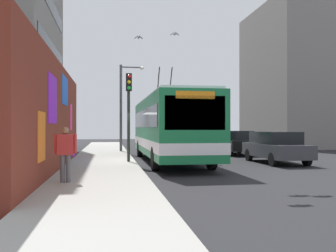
# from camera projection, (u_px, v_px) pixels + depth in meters

# --- Properties ---
(ground_plane) EXTENTS (80.00, 80.00, 0.00)m
(ground_plane) POSITION_uv_depth(u_px,v_px,m) (135.00, 163.00, 18.68)
(ground_plane) COLOR #232326
(sidewalk_slab) EXTENTS (48.00, 3.20, 0.15)m
(sidewalk_slab) POSITION_uv_depth(u_px,v_px,m) (102.00, 162.00, 18.43)
(sidewalk_slab) COLOR #9E9B93
(sidewalk_slab) RESTS_ON ground_plane
(graffiti_wall) EXTENTS (15.12, 0.32, 4.37)m
(graffiti_wall) POSITION_uv_depth(u_px,v_px,m) (56.00, 118.00, 14.77)
(graffiti_wall) COLOR maroon
(graffiti_wall) RESTS_ON ground_plane
(building_far_right) EXTENTS (10.83, 8.93, 13.03)m
(building_far_right) POSITION_uv_depth(u_px,v_px,m) (304.00, 78.00, 35.32)
(building_far_right) COLOR gray
(building_far_right) RESTS_ON ground_plane
(city_bus) EXTENTS (11.86, 2.69, 5.13)m
(city_bus) POSITION_uv_depth(u_px,v_px,m) (169.00, 126.00, 19.34)
(city_bus) COLOR #19723F
(city_bus) RESTS_ON ground_plane
(parked_car_dark_gray) EXTENTS (4.51, 1.89, 1.58)m
(parked_car_dark_gray) POSITION_uv_depth(u_px,v_px,m) (276.00, 147.00, 18.76)
(parked_car_dark_gray) COLOR #38383D
(parked_car_dark_gray) RESTS_ON ground_plane
(parked_car_black) EXTENTS (4.62, 1.94, 1.58)m
(parked_car_black) POSITION_uv_depth(u_px,v_px,m) (235.00, 142.00, 24.85)
(parked_car_black) COLOR black
(parked_car_black) RESTS_ON ground_plane
(pedestrian_near_wall) EXTENTS (0.22, 0.67, 1.66)m
(pedestrian_near_wall) POSITION_uv_depth(u_px,v_px,m) (65.00, 150.00, 11.14)
(pedestrian_near_wall) COLOR #595960
(pedestrian_near_wall) RESTS_ON sidewalk_slab
(traffic_light) EXTENTS (0.49, 0.28, 4.25)m
(traffic_light) POSITION_uv_depth(u_px,v_px,m) (129.00, 102.00, 17.88)
(traffic_light) COLOR #2D382D
(traffic_light) RESTS_ON sidewalk_slab
(street_lamp) EXTENTS (0.44, 1.70, 6.03)m
(street_lamp) POSITION_uv_depth(u_px,v_px,m) (124.00, 101.00, 26.11)
(street_lamp) COLOR #4C4C51
(street_lamp) RESTS_ON sidewalk_slab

